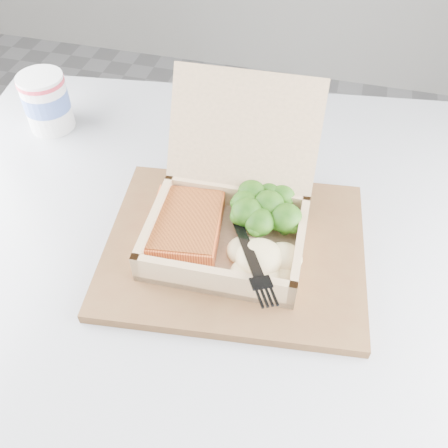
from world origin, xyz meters
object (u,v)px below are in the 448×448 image
(serving_tray, at_px, (235,248))
(takeout_container, at_px, (232,204))
(paper_cup, at_px, (46,100))
(cafe_table, at_px, (208,345))

(serving_tray, height_order, takeout_container, takeout_container)
(takeout_container, bearing_deg, paper_cup, 153.15)
(cafe_table, height_order, serving_tray, serving_tray)
(cafe_table, xyz_separation_m, takeout_container, (0.02, 0.07, 0.25))
(cafe_table, bearing_deg, takeout_container, 76.12)
(cafe_table, bearing_deg, serving_tray, 53.43)
(cafe_table, bearing_deg, paper_cup, 145.70)
(serving_tray, relative_size, takeout_container, 1.40)
(takeout_container, xyz_separation_m, paper_cup, (-0.36, 0.16, -0.01))
(takeout_container, bearing_deg, serving_tray, -69.89)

